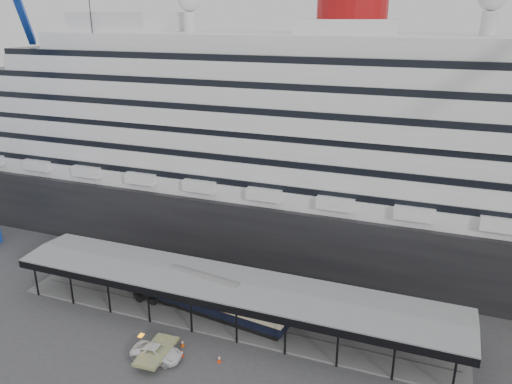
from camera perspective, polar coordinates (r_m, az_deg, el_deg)
ground at (r=60.07m, az=-5.21°, el=-16.64°), size 200.00×200.00×0.00m
cruise_ship at (r=80.23m, az=4.50°, el=7.21°), size 130.00×30.00×43.90m
platform_canopy at (r=62.48m, az=-3.23°, el=-12.40°), size 56.00×9.18×5.30m
port_truck at (r=57.95m, az=-11.30°, el=-17.56°), size 5.70×2.81×1.56m
pullman_carriage at (r=63.51m, az=-5.91°, el=-11.57°), size 22.64×5.82×22.04m
traffic_cone_left at (r=58.07m, az=-8.47°, el=-17.75°), size 0.49×0.49×0.79m
traffic_cone_mid at (r=59.48m, az=-8.41°, el=-16.70°), size 0.43×0.43×0.84m
traffic_cone_right at (r=56.86m, az=-4.23°, el=-18.47°), size 0.57×0.57×0.83m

